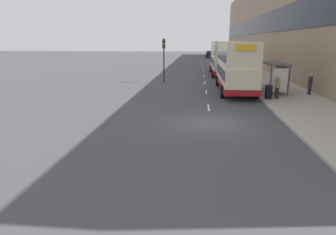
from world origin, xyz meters
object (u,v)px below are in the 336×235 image
double_decker_bus_near (236,66)px  double_decker_bus_ahead (222,57)px  litter_bin (269,92)px  traffic_light_far_kerb (164,53)px  bus_shelter (277,72)px  pedestrian_1 (310,84)px  pedestrian_at_shelter (277,87)px  pedestrian_2 (259,78)px  car_0 (209,54)px

double_decker_bus_near → double_decker_bus_ahead: bearing=90.6°
litter_bin → traffic_light_far_kerb: size_ratio=0.23×
bus_shelter → pedestrian_1: (2.50, -0.65, -0.89)m
bus_shelter → pedestrian_at_shelter: bearing=-102.0°
double_decker_bus_near → traffic_light_far_kerb: traffic_light_far_kerb is taller
double_decker_bus_ahead → traffic_light_far_kerb: 10.36m
bus_shelter → pedestrian_1: bearing=-14.5°
double_decker_bus_near → pedestrian_2: (2.28, 1.11, -1.22)m
bus_shelter → litter_bin: bearing=-113.4°
double_decker_bus_near → double_decker_bus_ahead: 13.25m
car_0 → pedestrian_2: size_ratio=2.34×
car_0 → traffic_light_far_kerb: 49.17m
litter_bin → car_0: bearing=92.3°
double_decker_bus_ahead → pedestrian_2: size_ratio=5.70×
bus_shelter → litter_bin: size_ratio=4.00×
double_decker_bus_near → traffic_light_far_kerb: bearing=141.8°
pedestrian_2 → traffic_light_far_kerb: bearing=154.8°
pedestrian_2 → litter_bin: size_ratio=1.72×
car_0 → double_decker_bus_near: bearing=-89.7°
pedestrian_at_shelter → pedestrian_1: size_ratio=1.02×
pedestrian_1 → double_decker_bus_near: bearing=163.6°
bus_shelter → pedestrian_at_shelter: bus_shelter is taller
litter_bin → traffic_light_far_kerb: traffic_light_far_kerb is taller
pedestrian_1 → litter_bin: size_ratio=1.58×
pedestrian_2 → litter_bin: (-0.21, -4.99, -0.39)m
car_0 → pedestrian_2: bearing=-87.2°
litter_bin → pedestrian_at_shelter: bearing=14.1°
double_decker_bus_ahead → pedestrian_1: bearing=-68.3°
litter_bin → pedestrian_1: bearing=30.3°
pedestrian_2 → litter_bin: bearing=-92.4°
double_decker_bus_ahead → litter_bin: (2.21, -17.12, -1.61)m
bus_shelter → car_0: size_ratio=0.99×
pedestrian_2 → car_0: bearing=92.8°
pedestrian_1 → traffic_light_far_kerb: 14.69m
pedestrian_1 → car_0: bearing=96.2°
car_0 → traffic_light_far_kerb: bearing=-97.7°
double_decker_bus_ahead → pedestrian_1: size_ratio=6.18×
bus_shelter → car_0: bearing=93.7°
car_0 → pedestrian_at_shelter: bearing=-87.0°
double_decker_bus_near → traffic_light_far_kerb: size_ratio=2.21×
bus_shelter → car_0: bus_shelter is taller
pedestrian_2 → traffic_light_far_kerb: (-9.16, 4.30, 2.05)m
bus_shelter → pedestrian_2: bearing=115.0°
bus_shelter → traffic_light_far_kerb: 12.12m
double_decker_bus_ahead → pedestrian_1: 16.14m
pedestrian_at_shelter → pedestrian_2: 4.85m
bus_shelter → double_decker_bus_near: bearing=162.2°
pedestrian_at_shelter → pedestrian_2: pedestrian_2 is taller
litter_bin → double_decker_bus_near: bearing=118.1°
double_decker_bus_ahead → car_0: (-0.14, 40.84, -1.41)m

